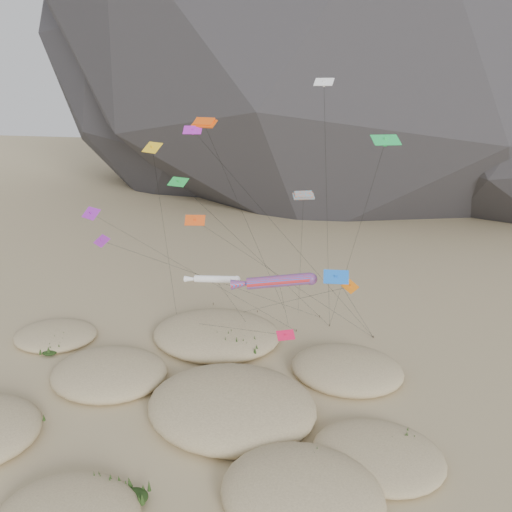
{
  "coord_description": "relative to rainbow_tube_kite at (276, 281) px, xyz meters",
  "views": [
    {
      "loc": [
        14.31,
        -35.09,
        29.46
      ],
      "look_at": [
        2.79,
        12.0,
        13.08
      ],
      "focal_mm": 35.0,
      "sensor_mm": 36.0,
      "label": 1
    }
  ],
  "objects": [
    {
      "name": "white_tube_kite",
      "position": [
        -6.94,
        1.82,
        -1.11
      ],
      "size": [
        6.06,
        10.78,
        11.37
      ],
      "color": "white",
      "rests_on": "ground"
    },
    {
      "name": "multi_parafoil",
      "position": [
        1.98,
        3.01,
        7.57
      ],
      "size": [
        3.65,
        16.64,
        20.19
      ],
      "color": "#FF5C1A",
      "rests_on": "ground"
    },
    {
      "name": "orange_parafoil",
      "position": [
        -7.56,
        2.68,
        14.08
      ],
      "size": [
        6.33,
        17.91,
        26.82
      ],
      "color": "#F5510C",
      "rests_on": "ground"
    },
    {
      "name": "dune_grass",
      "position": [
        -6.73,
        -4.54,
        -11.03
      ],
      "size": [
        41.94,
        25.84,
        1.51
      ],
      "color": "black",
      "rests_on": "ground"
    },
    {
      "name": "kite_stakes",
      "position": [
        -3.4,
        15.49,
        -11.72
      ],
      "size": [
        25.55,
        6.25,
        0.3
      ],
      "color": "#3F2D1E",
      "rests_on": "ground"
    },
    {
      "name": "rainbow_tube_kite",
      "position": [
        0.0,
        0.0,
        0.0
      ],
      "size": [
        8.26,
        16.01,
        12.8
      ],
      "color": "red",
      "rests_on": "ground"
    },
    {
      "name": "delta_kites",
      "position": [
        -4.92,
        3.11,
        6.12
      ],
      "size": [
        33.68,
        21.88,
        30.32
      ],
      "color": "red",
      "rests_on": "ground"
    },
    {
      "name": "ground",
      "position": [
        -5.59,
        -8.56,
        -11.87
      ],
      "size": [
        500.0,
        500.0,
        0.0
      ],
      "primitive_type": "plane",
      "color": "#CCB789",
      "rests_on": "ground"
    },
    {
      "name": "dunes",
      "position": [
        -6.84,
        -4.33,
        -11.16
      ],
      "size": [
        49.71,
        40.24,
        3.95
      ],
      "color": "#CCB789",
      "rests_on": "ground"
    }
  ]
}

